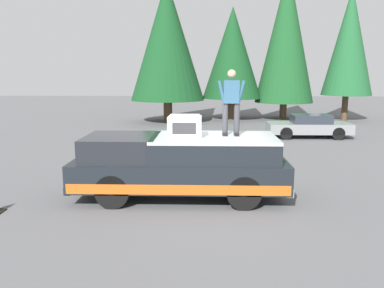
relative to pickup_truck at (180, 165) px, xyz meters
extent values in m
plane|color=#565659|center=(-0.14, -0.71, -0.87)|extent=(90.00, 90.00, 0.00)
cube|color=black|center=(0.00, 0.01, -0.17)|extent=(2.00, 5.50, 0.70)
cube|color=#CC5619|center=(0.00, 0.01, -0.37)|extent=(2.01, 5.39, 0.24)
cube|color=black|center=(0.00, 1.52, 0.48)|extent=(1.84, 1.87, 0.60)
cube|color=black|center=(0.00, -0.87, 0.44)|extent=(1.92, 3.19, 0.52)
cube|color=#A8AAAF|center=(0.00, -0.87, 0.74)|extent=(1.94, 3.19, 0.08)
cube|color=#232326|center=(0.00, 2.70, -0.44)|extent=(1.96, 0.16, 0.20)
cube|color=#B2B5BA|center=(0.00, -2.68, -0.44)|extent=(1.96, 0.16, 0.20)
cylinder|color=black|center=(-0.85, 1.60, -0.45)|extent=(0.30, 0.84, 0.84)
cylinder|color=black|center=(0.85, 1.60, -0.45)|extent=(0.30, 0.84, 0.84)
cylinder|color=black|center=(-0.85, -1.59, -0.45)|extent=(0.30, 0.84, 0.84)
cylinder|color=black|center=(0.85, -1.59, -0.45)|extent=(0.30, 0.84, 0.84)
cube|color=silver|center=(-0.12, -0.13, 1.04)|extent=(0.64, 0.84, 0.52)
cube|color=#2D2D30|center=(-0.45, -0.13, 1.04)|extent=(0.01, 0.59, 0.29)
cube|color=#99999E|center=(-0.12, -0.13, 1.32)|extent=(0.58, 0.76, 0.04)
cylinder|color=#333338|center=(0.14, -1.46, 1.20)|extent=(0.15, 0.15, 0.84)
cube|color=black|center=(0.10, -1.46, 0.82)|extent=(0.26, 0.11, 0.08)
cylinder|color=#333338|center=(0.14, -1.16, 1.20)|extent=(0.15, 0.15, 0.84)
cube|color=black|center=(0.10, -1.16, 0.82)|extent=(0.26, 0.11, 0.08)
cube|color=#335B7A|center=(0.14, -1.31, 1.91)|extent=(0.24, 0.40, 0.58)
sphere|color=tan|center=(0.14, -1.31, 2.36)|extent=(0.22, 0.22, 0.22)
cylinder|color=#335B7A|center=(0.11, -1.56, 1.91)|extent=(0.09, 0.23, 0.58)
cylinder|color=#335B7A|center=(0.11, -1.07, 1.91)|extent=(0.09, 0.23, 0.58)
cube|color=gray|center=(9.97, -5.92, -0.38)|extent=(1.64, 4.10, 0.50)
cube|color=#282D38|center=(9.97, -6.02, 0.08)|extent=(1.31, 1.89, 0.42)
cylinder|color=black|center=(9.25, -4.65, -0.56)|extent=(0.20, 0.62, 0.62)
cylinder|color=black|center=(10.69, -4.65, -0.56)|extent=(0.20, 0.62, 0.62)
cylinder|color=black|center=(9.25, -7.19, -0.56)|extent=(0.20, 0.62, 0.62)
cylinder|color=black|center=(10.69, -7.19, -0.56)|extent=(0.20, 0.62, 0.62)
cylinder|color=#4C3826|center=(17.29, -10.25, -0.01)|extent=(0.40, 0.40, 1.73)
cone|color=#1E562D|center=(17.29, -10.25, 4.39)|extent=(3.31, 3.31, 7.07)
cylinder|color=#4C3826|center=(17.89, -6.18, -0.28)|extent=(0.48, 0.48, 1.19)
cone|color=#194C23|center=(17.89, -6.18, 4.85)|extent=(4.01, 4.01, 9.05)
cylinder|color=#4C3826|center=(17.67, -2.53, -0.13)|extent=(0.49, 0.49, 1.48)
cone|color=#14421E|center=(17.67, -2.53, 3.69)|extent=(4.05, 4.05, 6.15)
cylinder|color=#4C3826|center=(15.95, 1.78, -0.14)|extent=(0.57, 0.57, 1.46)
cone|color=#14421E|center=(15.95, 1.78, 4.39)|extent=(4.78, 4.78, 7.61)
camera|label=1|loc=(-10.03, -0.62, 2.40)|focal=36.90mm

